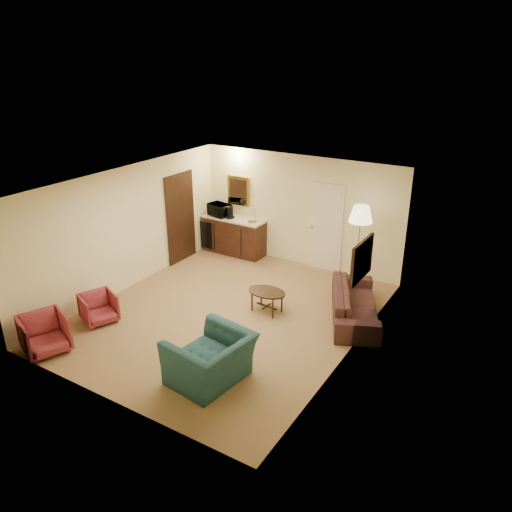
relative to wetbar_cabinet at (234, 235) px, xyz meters
The scene contains 12 objects.
ground 3.21m from the wetbar_cabinet, 58.76° to the right, with size 6.00×6.00×0.00m, color #9A774E.
room_walls 2.79m from the wetbar_cabinet, 51.47° to the right, with size 5.02×6.01×2.61m.
wetbar_cabinet is the anchor object (origin of this frame).
sofa 4.10m from the wetbar_cabinet, 22.09° to the right, with size 2.09×0.61×0.82m, color black.
teal_armchair 5.26m from the wetbar_cabinet, 60.15° to the right, with size 1.19×0.77×1.04m, color #204850.
rose_chair_near 4.19m from the wetbar_cabinet, 93.42° to the right, with size 0.60×0.56×0.62m, color #902F40.
rose_chair_far 5.37m from the wetbar_cabinet, 92.67° to the right, with size 0.71×0.67×0.73m, color #902F40.
coffee_table 3.16m from the wetbar_cabinet, 44.44° to the right, with size 0.77×0.52×0.44m, color black.
floor_lamp 3.40m from the wetbar_cabinet, ahead, with size 0.49×0.49×1.85m, color #AC8539.
waste_bin 0.74m from the wetbar_cabinet, 13.71° to the right, with size 0.23×0.23×0.28m, color black.
microwave 0.76m from the wetbar_cabinet, behind, with size 0.55×0.30×0.37m, color black.
coffee_maker 0.62m from the wetbar_cabinet, 125.12° to the right, with size 0.16×0.16×0.30m, color black.
Camera 1 is at (4.92, -6.96, 4.78)m, focal length 35.00 mm.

